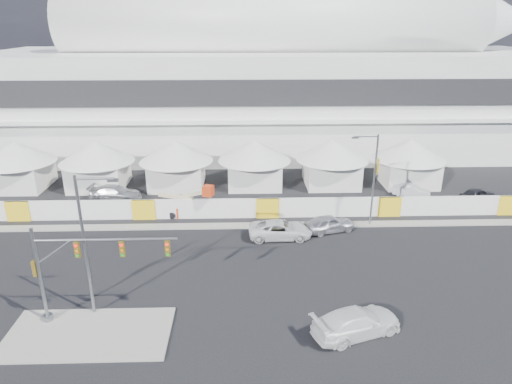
{
  "coord_description": "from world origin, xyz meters",
  "views": [
    {
      "loc": [
        3.62,
        -26.5,
        18.26
      ],
      "look_at": [
        4.74,
        10.0,
        4.39
      ],
      "focal_mm": 32.0,
      "sensor_mm": 36.0,
      "label": 1
    }
  ],
  "objects_px": {
    "lot_car_b": "(477,194)",
    "pickup_curb": "(280,230)",
    "streetlight_curb": "(372,174)",
    "lot_car_c": "(115,193)",
    "boom_lift": "(173,205)",
    "traffic_mast": "(72,270)",
    "pickup_near": "(357,322)",
    "lot_car_a": "(411,191)",
    "sedan_silver": "(330,224)",
    "streetlight_median": "(88,237)"
  },
  "relations": [
    {
      "from": "pickup_near",
      "to": "lot_car_a",
      "type": "height_order",
      "value": "pickup_near"
    },
    {
      "from": "pickup_near",
      "to": "streetlight_curb",
      "type": "bearing_deg",
      "value": -37.4
    },
    {
      "from": "pickup_curb",
      "to": "streetlight_curb",
      "type": "xyz_separation_m",
      "value": [
        8.52,
        2.48,
        4.3
      ]
    },
    {
      "from": "sedan_silver",
      "to": "lot_car_b",
      "type": "height_order",
      "value": "sedan_silver"
    },
    {
      "from": "sedan_silver",
      "to": "pickup_curb",
      "type": "height_order",
      "value": "sedan_silver"
    },
    {
      "from": "lot_car_a",
      "to": "streetlight_median",
      "type": "relative_size",
      "value": 0.41
    },
    {
      "from": "streetlight_median",
      "to": "boom_lift",
      "type": "xyz_separation_m",
      "value": [
        2.64,
        16.51,
        -4.65
      ]
    },
    {
      "from": "sedan_silver",
      "to": "pickup_near",
      "type": "bearing_deg",
      "value": 160.09
    },
    {
      "from": "sedan_silver",
      "to": "streetlight_median",
      "type": "height_order",
      "value": "streetlight_median"
    },
    {
      "from": "streetlight_median",
      "to": "boom_lift",
      "type": "distance_m",
      "value": 17.36
    },
    {
      "from": "lot_car_b",
      "to": "boom_lift",
      "type": "distance_m",
      "value": 32.21
    },
    {
      "from": "sedan_silver",
      "to": "pickup_curb",
      "type": "relative_size",
      "value": 0.83
    },
    {
      "from": "boom_lift",
      "to": "traffic_mast",
      "type": "bearing_deg",
      "value": -79.53
    },
    {
      "from": "sedan_silver",
      "to": "lot_car_b",
      "type": "xyz_separation_m",
      "value": [
        17.2,
        7.1,
        -0.08
      ]
    },
    {
      "from": "pickup_curb",
      "to": "pickup_near",
      "type": "xyz_separation_m",
      "value": [
        3.61,
        -13.39,
        0.05
      ]
    },
    {
      "from": "lot_car_c",
      "to": "streetlight_median",
      "type": "xyz_separation_m",
      "value": [
        4.02,
        -20.38,
        4.8
      ]
    },
    {
      "from": "sedan_silver",
      "to": "lot_car_c",
      "type": "relative_size",
      "value": 0.84
    },
    {
      "from": "sedan_silver",
      "to": "traffic_mast",
      "type": "relative_size",
      "value": 0.52
    },
    {
      "from": "pickup_near",
      "to": "streetlight_curb",
      "type": "xyz_separation_m",
      "value": [
        4.91,
        15.87,
        4.25
      ]
    },
    {
      "from": "traffic_mast",
      "to": "streetlight_curb",
      "type": "xyz_separation_m",
      "value": [
        22.38,
        14.13,
        1.26
      ]
    },
    {
      "from": "streetlight_curb",
      "to": "lot_car_c",
      "type": "bearing_deg",
      "value": 164.47
    },
    {
      "from": "lot_car_c",
      "to": "traffic_mast",
      "type": "xyz_separation_m",
      "value": [
        3.1,
        -21.21,
        3.02
      ]
    },
    {
      "from": "sedan_silver",
      "to": "lot_car_c",
      "type": "height_order",
      "value": "lot_car_c"
    },
    {
      "from": "lot_car_b",
      "to": "pickup_curb",
      "type": "bearing_deg",
      "value": 84.58
    },
    {
      "from": "pickup_curb",
      "to": "lot_car_b",
      "type": "xyz_separation_m",
      "value": [
        21.8,
        8.22,
        -0.07
      ]
    },
    {
      "from": "lot_car_b",
      "to": "traffic_mast",
      "type": "height_order",
      "value": "traffic_mast"
    },
    {
      "from": "pickup_near",
      "to": "lot_car_a",
      "type": "xyz_separation_m",
      "value": [
        11.57,
        23.02,
        -0.19
      ]
    },
    {
      "from": "pickup_curb",
      "to": "lot_car_c",
      "type": "relative_size",
      "value": 1.01
    },
    {
      "from": "lot_car_b",
      "to": "streetlight_curb",
      "type": "distance_m",
      "value": 15.11
    },
    {
      "from": "lot_car_b",
      "to": "boom_lift",
      "type": "bearing_deg",
      "value": 68.43
    },
    {
      "from": "streetlight_curb",
      "to": "boom_lift",
      "type": "relative_size",
      "value": 1.2
    },
    {
      "from": "streetlight_curb",
      "to": "traffic_mast",
      "type": "bearing_deg",
      "value": -147.74
    },
    {
      "from": "boom_lift",
      "to": "streetlight_median",
      "type": "bearing_deg",
      "value": -77.04
    },
    {
      "from": "sedan_silver",
      "to": "lot_car_b",
      "type": "bearing_deg",
      "value": -83.59
    },
    {
      "from": "pickup_curb",
      "to": "boom_lift",
      "type": "xyz_separation_m",
      "value": [
        -10.31,
        5.69,
        0.18
      ]
    },
    {
      "from": "lot_car_b",
      "to": "traffic_mast",
      "type": "bearing_deg",
      "value": 93.05
    },
    {
      "from": "lot_car_c",
      "to": "streetlight_curb",
      "type": "distance_m",
      "value": 26.79
    },
    {
      "from": "pickup_near",
      "to": "streetlight_median",
      "type": "relative_size",
      "value": 0.6
    },
    {
      "from": "traffic_mast",
      "to": "boom_lift",
      "type": "bearing_deg",
      "value": 78.41
    },
    {
      "from": "pickup_curb",
      "to": "traffic_mast",
      "type": "distance_m",
      "value": 18.36
    },
    {
      "from": "lot_car_c",
      "to": "pickup_curb",
      "type": "bearing_deg",
      "value": -112.71
    },
    {
      "from": "pickup_curb",
      "to": "streetlight_curb",
      "type": "relative_size",
      "value": 0.64
    },
    {
      "from": "sedan_silver",
      "to": "lot_car_c",
      "type": "xyz_separation_m",
      "value": [
        -21.56,
        8.44,
        0.01
      ]
    },
    {
      "from": "lot_car_c",
      "to": "streetlight_median",
      "type": "bearing_deg",
      "value": -162.17
    },
    {
      "from": "sedan_silver",
      "to": "traffic_mast",
      "type": "distance_m",
      "value": 22.65
    },
    {
      "from": "pickup_curb",
      "to": "lot_car_a",
      "type": "distance_m",
      "value": 17.98
    },
    {
      "from": "boom_lift",
      "to": "sedan_silver",
      "type": "bearing_deg",
      "value": 5.0
    },
    {
      "from": "boom_lift",
      "to": "streetlight_curb",
      "type": "bearing_deg",
      "value": 12.38
    },
    {
      "from": "pickup_curb",
      "to": "boom_lift",
      "type": "bearing_deg",
      "value": 60.12
    },
    {
      "from": "streetlight_median",
      "to": "lot_car_a",
      "type": "bearing_deg",
      "value": 36.01
    }
  ]
}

